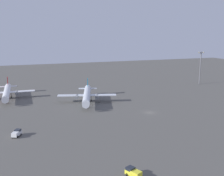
# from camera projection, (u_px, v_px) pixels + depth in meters

# --- Properties ---
(ground_plane) EXTENTS (416.00, 416.00, 0.00)m
(ground_plane) POSITION_uv_depth(u_px,v_px,m) (150.00, 113.00, 123.50)
(ground_plane) COLOR #56544F
(airplane_far_stand) EXTENTS (29.51, 37.55, 9.84)m
(airplane_far_stand) POSITION_uv_depth(u_px,v_px,m) (87.00, 95.00, 140.71)
(airplane_far_stand) COLOR silver
(airplane_far_stand) RESTS_ON ground
(airplane_near_gate) EXTENTS (28.89, 37.14, 9.53)m
(airplane_near_gate) POSITION_uv_depth(u_px,v_px,m) (7.00, 92.00, 148.09)
(airplane_near_gate) COLOR white
(airplane_near_gate) RESTS_ON ground
(cargo_loader) EXTENTS (3.61, 4.58, 2.25)m
(cargo_loader) POSITION_uv_depth(u_px,v_px,m) (17.00, 133.00, 95.05)
(cargo_loader) COLOR white
(cargo_loader) RESTS_ON ground
(maintenance_van) EXTENTS (3.54, 4.58, 2.25)m
(maintenance_van) POSITION_uv_depth(u_px,v_px,m) (133.00, 172.00, 68.61)
(maintenance_van) COLOR yellow
(maintenance_van) RESTS_ON ground
(apron_light_west) EXTENTS (4.80, 0.90, 22.14)m
(apron_light_west) POSITION_uv_depth(u_px,v_px,m) (200.00, 65.00, 188.55)
(apron_light_west) COLOR slate
(apron_light_west) RESTS_ON ground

